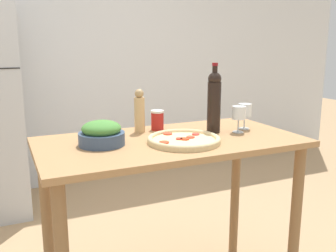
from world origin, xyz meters
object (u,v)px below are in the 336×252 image
wine_glass_far (245,111)px  salad_bowl (102,134)px  pepper_mill (139,112)px  wine_glass_near (239,114)px  salt_canister (157,120)px  homemade_pizza (184,140)px  wine_bottle (214,101)px

wine_glass_far → salad_bowl: 0.81m
wine_glass_far → pepper_mill: (-0.56, 0.16, 0.01)m
wine_glass_near → salad_bowl: wine_glass_near is taller
salad_bowl → salt_canister: bearing=27.4°
salad_bowl → homemade_pizza: bearing=-17.7°
wine_glass_far → homemade_pizza: bearing=-163.9°
pepper_mill → salt_canister: 0.12m
wine_glass_near → homemade_pizza: 0.38m
wine_glass_near → salt_canister: (-0.37, 0.23, -0.05)m
pepper_mill → salad_bowl: (-0.25, -0.17, -0.06)m
wine_glass_near → homemade_pizza: bearing=-168.8°
wine_glass_near → pepper_mill: (-0.48, 0.22, 0.01)m
salad_bowl → salt_canister: (0.36, 0.19, 0.00)m
wine_glass_far → homemade_pizza: size_ratio=0.40×
salt_canister → salad_bowl: bearing=-152.6°
wine_bottle → wine_glass_far: wine_bottle is taller
wine_glass_far → salt_canister: size_ratio=1.31×
wine_glass_far → homemade_pizza: (-0.44, -0.13, -0.08)m
wine_bottle → pepper_mill: (-0.36, 0.16, -0.06)m
pepper_mill → salt_canister: size_ratio=2.14×
wine_glass_near → wine_glass_far: bearing=35.1°
wine_bottle → homemade_pizza: wine_bottle is taller
salt_canister → homemade_pizza: bearing=-88.2°
wine_bottle → pepper_mill: size_ratio=1.58×
wine_glass_near → wine_bottle: bearing=153.8°
pepper_mill → salad_bowl: pepper_mill is taller
wine_bottle → salt_canister: size_ratio=3.39×
wine_glass_near → wine_glass_far: 0.10m
pepper_mill → salad_bowl: bearing=-145.5°
wine_bottle → wine_glass_near: bearing=-26.2°
wine_bottle → wine_glass_far: size_ratio=2.60×
pepper_mill → homemade_pizza: size_ratio=0.66×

